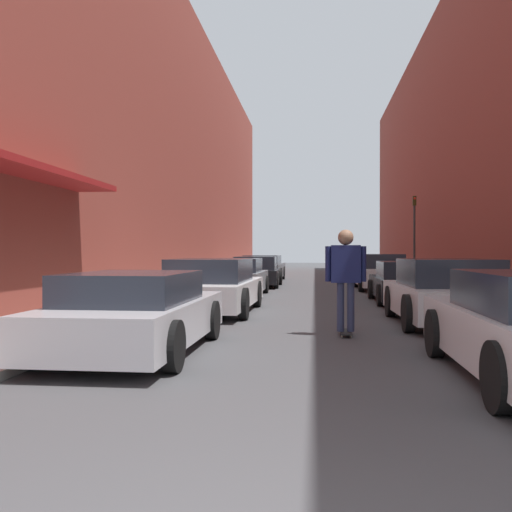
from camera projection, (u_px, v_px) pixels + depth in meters
ground at (316, 292)px, 20.57m from camera, size 103.20×103.20×0.00m
curb_strip_left at (215, 283)px, 25.69m from camera, size 1.80×46.91×0.12m
curb_strip_right at (419, 284)px, 24.77m from camera, size 1.80×46.91×0.12m
building_row_left at (153, 150)px, 25.94m from camera, size 4.90×46.91×12.23m
building_row_right at (489, 141)px, 24.41m from camera, size 4.90×46.91×12.46m
parked_car_left_0 at (136, 313)px, 8.35m from camera, size 1.94×4.34×1.19m
parked_car_left_1 at (212, 287)px, 13.81m from camera, size 2.08×4.72×1.31m
parked_car_left_2 at (237, 278)px, 19.05m from camera, size 1.89×3.92×1.25m
parked_car_left_3 at (256, 272)px, 23.94m from camera, size 2.03×4.08×1.27m
parked_car_left_4 at (263, 268)px, 28.74m from camera, size 2.07×4.38×1.28m
parked_car_right_1 at (446, 293)px, 11.54m from camera, size 2.05×4.10×1.34m
parked_car_right_2 at (408, 283)px, 16.47m from camera, size 2.02×4.09×1.20m
parked_car_right_3 at (380, 273)px, 22.02m from camera, size 1.86×4.35×1.38m
skateboarder at (346, 270)px, 10.07m from camera, size 0.72×0.78×1.88m
traffic_light at (414, 229)px, 26.97m from camera, size 0.16×0.22×3.98m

